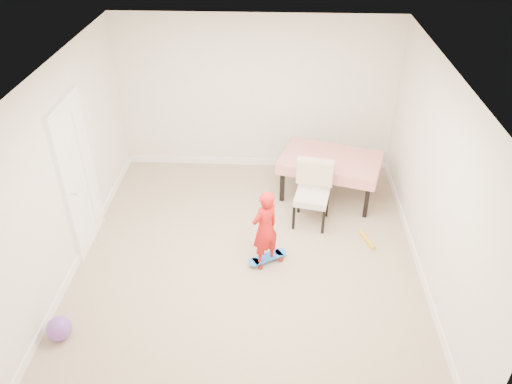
{
  "coord_description": "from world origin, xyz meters",
  "views": [
    {
      "loc": [
        0.35,
        -5.07,
        4.48
      ],
      "look_at": [
        0.1,
        0.2,
        0.95
      ],
      "focal_mm": 35.0,
      "sensor_mm": 36.0,
      "label": 1
    }
  ],
  "objects_px": {
    "dining_table": "(329,177)",
    "balloon": "(59,329)",
    "skateboard": "(268,259)",
    "child": "(265,230)",
    "dining_chair": "(312,195)"
  },
  "relations": [
    {
      "from": "child",
      "to": "balloon",
      "type": "distance_m",
      "value": 2.65
    },
    {
      "from": "dining_table",
      "to": "balloon",
      "type": "relative_size",
      "value": 5.3
    },
    {
      "from": "dining_chair",
      "to": "skateboard",
      "type": "relative_size",
      "value": 1.7
    },
    {
      "from": "child",
      "to": "balloon",
      "type": "relative_size",
      "value": 3.91
    },
    {
      "from": "skateboard",
      "to": "dining_table",
      "type": "bearing_deg",
      "value": 28.59
    },
    {
      "from": "dining_table",
      "to": "dining_chair",
      "type": "height_order",
      "value": "dining_chair"
    },
    {
      "from": "skateboard",
      "to": "child",
      "type": "bearing_deg",
      "value": -176.17
    },
    {
      "from": "child",
      "to": "balloon",
      "type": "bearing_deg",
      "value": -9.82
    },
    {
      "from": "dining_table",
      "to": "dining_chair",
      "type": "xyz_separation_m",
      "value": [
        -0.31,
        -0.73,
        0.13
      ]
    },
    {
      "from": "dining_table",
      "to": "balloon",
      "type": "bearing_deg",
      "value": -120.14
    },
    {
      "from": "dining_chair",
      "to": "skateboard",
      "type": "height_order",
      "value": "dining_chair"
    },
    {
      "from": "dining_table",
      "to": "balloon",
      "type": "xyz_separation_m",
      "value": [
        -3.2,
        -3.0,
        -0.21
      ]
    },
    {
      "from": "skateboard",
      "to": "child",
      "type": "xyz_separation_m",
      "value": [
        -0.04,
        -0.03,
        0.5
      ]
    },
    {
      "from": "skateboard",
      "to": "balloon",
      "type": "distance_m",
      "value": 2.67
    },
    {
      "from": "dining_chair",
      "to": "child",
      "type": "xyz_separation_m",
      "value": [
        -0.64,
        -0.93,
        0.07
      ]
    }
  ]
}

